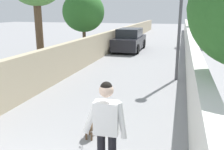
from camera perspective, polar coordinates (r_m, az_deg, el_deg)
name	(u,v)px	position (r m, az deg, el deg)	size (l,w,h in m)	color
ground_plane	(147,54)	(16.34, 8.20, 4.97)	(80.00, 80.00, 0.00)	gray
wall_left	(101,45)	(14.87, -2.67, 6.91)	(48.00, 0.30, 1.42)	tan
fence_right	(189,48)	(14.11, 17.58, 6.07)	(48.00, 0.30, 1.54)	silver
tree_right_mid	(202,8)	(21.02, 20.34, 14.37)	(2.40, 2.40, 4.14)	brown
tree_left_distant	(83,12)	(16.18, -6.67, 14.41)	(2.66, 2.66, 3.94)	brown
lamp_post	(181,0)	(9.99, 15.89, 16.48)	(0.36, 0.36, 4.60)	#4C4C51
person_skateboarder	(107,124)	(3.84, -1.28, -11.28)	(0.24, 0.71, 1.63)	black
dog	(91,125)	(5.52, -4.94, -11.63)	(1.60, 0.90, 1.06)	brown
car_near	(130,40)	(17.49, 4.13, 8.09)	(4.34, 1.80, 1.54)	black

